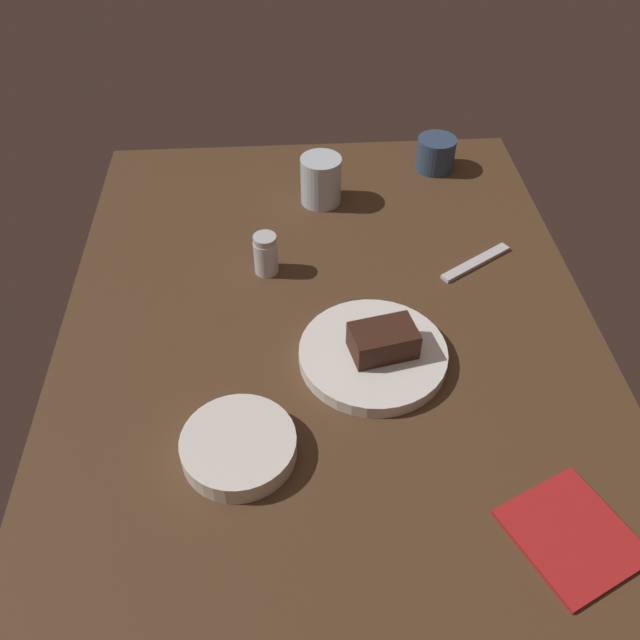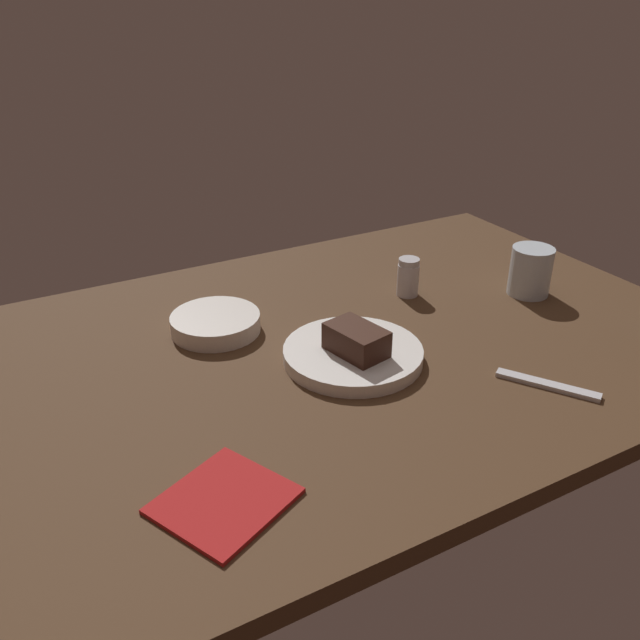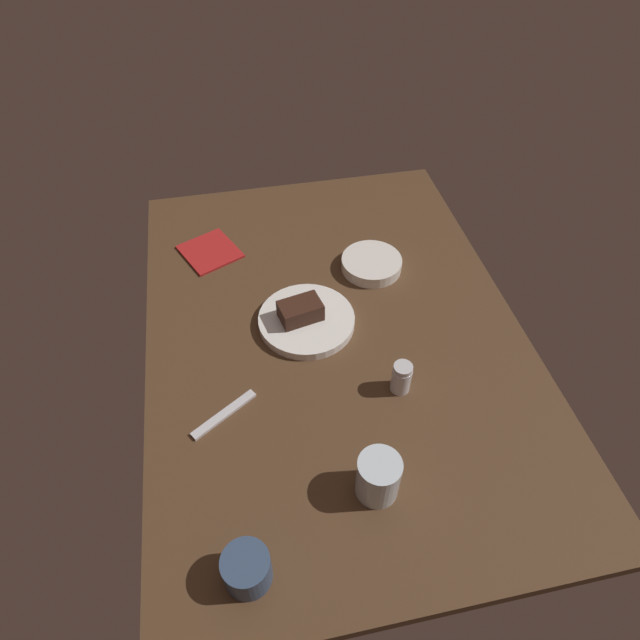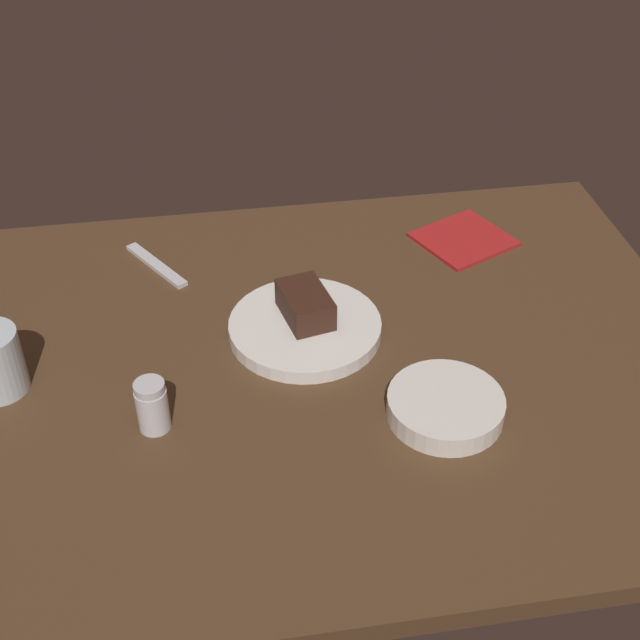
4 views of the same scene
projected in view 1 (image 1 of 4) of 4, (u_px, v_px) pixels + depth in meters
dining_table at (331, 351)px, 102.59cm from camera, size 120.00×84.00×3.00cm
dessert_plate at (373, 355)px, 98.62cm from camera, size 21.97×21.97×2.11cm
chocolate_cake_slice at (383, 341)px, 96.24cm from camera, size 7.84×10.41×4.31cm
salt_shaker at (266, 254)px, 111.52cm from camera, size 4.09×4.09×7.30cm
water_glass at (321, 180)px, 125.84cm from camera, size 7.76×7.76×9.18cm
side_bowl at (239, 446)px, 86.43cm from camera, size 15.12×15.12×3.03cm
coffee_cup at (436, 154)px, 135.16cm from camera, size 7.80×7.80×6.64cm
dessert_spoon at (476, 262)px, 115.05cm from camera, size 9.59×13.61×0.70cm
folded_napkin at (572, 535)px, 78.90cm from camera, size 18.08×17.58×0.60cm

